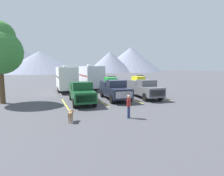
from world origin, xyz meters
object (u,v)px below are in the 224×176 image
object	(u,v)px
pickup_truck_a	(81,91)
pickup_truck_c	(143,87)
camper_trailer_a	(66,78)
person_a	(129,105)
dog	(71,113)
camper_trailer_b	(91,76)
pickup_truck_b	(114,89)

from	to	relation	value
pickup_truck_a	pickup_truck_c	bearing A→B (deg)	2.13
pickup_truck_c	camper_trailer_a	xyz separation A→B (m)	(-7.66, 8.08, 0.83)
pickup_truck_c	pickup_truck_a	bearing A→B (deg)	-177.87
person_a	pickup_truck_a	bearing A→B (deg)	106.64
dog	camper_trailer_b	bearing A→B (deg)	69.99
dog	pickup_truck_a	bearing A→B (deg)	71.51
pickup_truck_c	person_a	bearing A→B (deg)	-128.46
pickup_truck_b	pickup_truck_c	xyz separation A→B (m)	(3.61, -0.19, -0.01)
pickup_truck_a	person_a	bearing A→B (deg)	-73.36
dog	person_a	bearing A→B (deg)	-10.82
person_a	dog	bearing A→B (deg)	169.18
pickup_truck_b	camper_trailer_b	xyz separation A→B (m)	(-0.23, 8.66, 0.89)
pickup_truck_a	pickup_truck_b	xyz separation A→B (m)	(3.72, 0.46, 0.06)
pickup_truck_b	pickup_truck_c	bearing A→B (deg)	-2.94
pickup_truck_b	dog	world-z (taller)	pickup_truck_b
camper_trailer_b	person_a	size ratio (longest dim) A/B	4.54
pickup_truck_c	pickup_truck_b	bearing A→B (deg)	177.06
pickup_truck_b	camper_trailer_a	xyz separation A→B (m)	(-4.05, 7.89, 0.82)
pickup_truck_c	dog	world-z (taller)	pickup_truck_c
pickup_truck_a	camper_trailer_b	bearing A→B (deg)	69.04
camper_trailer_a	dog	size ratio (longest dim) A/B	8.41
camper_trailer_a	camper_trailer_b	distance (m)	3.90
pickup_truck_a	person_a	xyz separation A→B (m)	(1.94, -6.51, -0.17)
pickup_truck_a	pickup_truck_c	world-z (taller)	pickup_truck_c
pickup_truck_a	pickup_truck_b	world-z (taller)	pickup_truck_b
camper_trailer_a	dog	world-z (taller)	camper_trailer_a
pickup_truck_a	dog	world-z (taller)	pickup_truck_a
pickup_truck_a	camper_trailer_a	bearing A→B (deg)	92.25
pickup_truck_a	camper_trailer_a	size ratio (longest dim) A/B	0.81
pickup_truck_a	camper_trailer_b	distance (m)	9.81
camper_trailer_a	dog	bearing A→B (deg)	-96.47
pickup_truck_a	pickup_truck_b	bearing A→B (deg)	7.00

